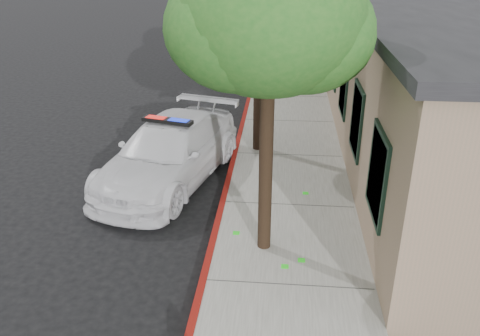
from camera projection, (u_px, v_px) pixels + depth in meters
name	position (u px, v px, depth m)	size (l,w,h in m)	color
ground	(200.00, 286.00, 9.10)	(120.00, 120.00, 0.00)	black
sidewalk	(287.00, 207.00, 11.65)	(3.20, 60.00, 0.15)	gray
red_curb	(223.00, 204.00, 11.78)	(0.14, 60.00, 0.16)	maroon
clapboard_building	(449.00, 67.00, 15.80)	(7.30, 20.89, 4.24)	#846F56
police_car	(169.00, 152.00, 12.82)	(3.58, 5.94, 1.73)	silver
street_tree_near	(270.00, 23.00, 8.17)	(3.56, 3.24, 5.94)	black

